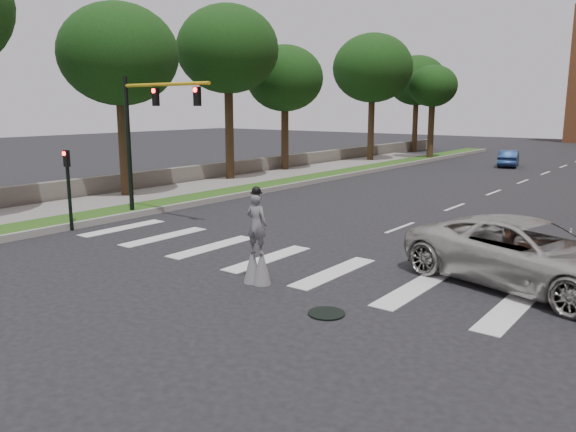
# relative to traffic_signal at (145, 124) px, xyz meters

# --- Properties ---
(ground_plane) EXTENTS (160.00, 160.00, 0.00)m
(ground_plane) POSITION_rel_traffic_signal_xyz_m (9.78, -3.00, -4.15)
(ground_plane) COLOR black
(ground_plane) RESTS_ON ground
(grass_median) EXTENTS (2.00, 60.00, 0.25)m
(grass_median) POSITION_rel_traffic_signal_xyz_m (-1.72, 17.00, -4.03)
(grass_median) COLOR #234A15
(grass_median) RESTS_ON ground
(median_curb) EXTENTS (0.20, 60.00, 0.28)m
(median_curb) POSITION_rel_traffic_signal_xyz_m (-0.67, 17.00, -4.01)
(median_curb) COLOR gray
(median_curb) RESTS_ON ground
(sidewalk_left) EXTENTS (4.00, 60.00, 0.18)m
(sidewalk_left) POSITION_rel_traffic_signal_xyz_m (-4.72, 7.00, -4.06)
(sidewalk_left) COLOR slate
(sidewalk_left) RESTS_ON ground
(stone_wall) EXTENTS (0.50, 56.00, 1.10)m
(stone_wall) POSITION_rel_traffic_signal_xyz_m (-7.22, 19.00, -3.60)
(stone_wall) COLOR #605A52
(stone_wall) RESTS_ON ground
(manhole) EXTENTS (0.90, 0.90, 0.04)m
(manhole) POSITION_rel_traffic_signal_xyz_m (12.78, -5.00, -4.13)
(manhole) COLOR black
(manhole) RESTS_ON ground
(traffic_signal) EXTENTS (5.30, 0.23, 6.20)m
(traffic_signal) POSITION_rel_traffic_signal_xyz_m (0.00, 0.00, 0.00)
(traffic_signal) COLOR black
(traffic_signal) RESTS_ON ground
(secondary_signal) EXTENTS (0.25, 0.21, 3.23)m
(secondary_signal) POSITION_rel_traffic_signal_xyz_m (-0.52, -3.50, -2.20)
(secondary_signal) COLOR black
(secondary_signal) RESTS_ON ground
(stilt_performer) EXTENTS (0.84, 0.55, 2.77)m
(stilt_performer) POSITION_rel_traffic_signal_xyz_m (9.88, -4.17, -3.07)
(stilt_performer) COLOR #312213
(stilt_performer) RESTS_ON ground
(suv_crossing) EXTENTS (7.33, 4.78, 1.87)m
(suv_crossing) POSITION_rel_traffic_signal_xyz_m (16.00, 0.12, -3.21)
(suv_crossing) COLOR #B8B5AD
(suv_crossing) RESTS_ON ground
(car_mid) EXTENTS (2.27, 4.33, 1.36)m
(car_mid) POSITION_rel_traffic_signal_xyz_m (6.17, 32.11, -3.47)
(car_mid) COLOR navy
(car_mid) RESTS_ON ground
(tree_1) EXTENTS (6.18, 6.18, 10.19)m
(tree_1) POSITION_rel_traffic_signal_xyz_m (-5.50, 2.89, 3.36)
(tree_1) COLOR #312213
(tree_1) RESTS_ON ground
(tree_2) EXTENTS (6.56, 6.56, 11.28)m
(tree_2) POSITION_rel_traffic_signal_xyz_m (-5.85, 11.47, 4.29)
(tree_2) COLOR #312213
(tree_2) RESTS_ON ground
(tree_3) EXTENTS (5.71, 5.71, 9.36)m
(tree_3) POSITION_rel_traffic_signal_xyz_m (-6.33, 18.06, 2.74)
(tree_3) COLOR #312213
(tree_3) RESTS_ON ground
(tree_4) EXTENTS (6.98, 6.98, 11.14)m
(tree_4) POSITION_rel_traffic_signal_xyz_m (-4.98, 28.86, 3.98)
(tree_4) COLOR #312213
(tree_4) RESTS_ON ground
(tree_5) EXTENTS (6.16, 6.16, 10.21)m
(tree_5) POSITION_rel_traffic_signal_xyz_m (-6.57, 41.39, 3.39)
(tree_5) COLOR #312213
(tree_5) RESTS_ON ground
(tree_6) EXTENTS (4.39, 4.39, 8.57)m
(tree_6) POSITION_rel_traffic_signal_xyz_m (-1.38, 33.60, 2.46)
(tree_6) COLOR #312213
(tree_6) RESTS_ON ground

